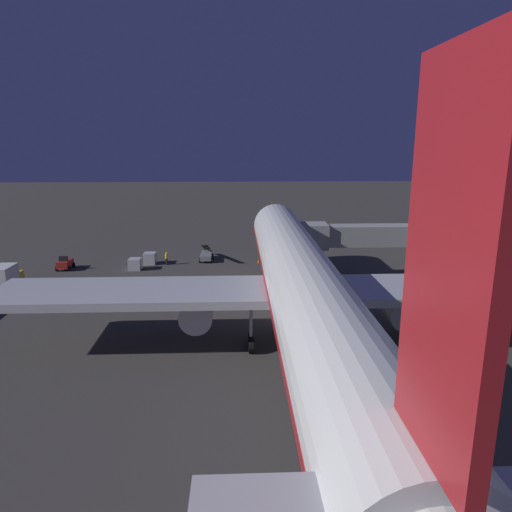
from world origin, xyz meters
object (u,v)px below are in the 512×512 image
Objects in this scene: baggage_container_near_belt at (150,258)px; apron_floodlight_mast at (450,184)px; belt_loader at (206,255)px; traffic_cone_nose_port at (289,261)px; ground_crew_by_belt_loader at (167,258)px; traffic_cone_nose_starboard at (259,261)px; ops_van at (7,281)px; airliner_at_gate at (304,288)px; baggage_container_mid_row at (135,264)px; pushback_tug at (65,264)px; jet_bridge at (387,235)px.

apron_floodlight_mast is at bearing -178.27° from baggage_container_near_belt.
traffic_cone_nose_port is at bearing 170.96° from belt_loader.
ground_crew_by_belt_loader is 13.12m from traffic_cone_nose_starboard.
traffic_cone_nose_starboard is (-28.83, -14.18, -1.61)m from ops_van.
airliner_at_gate is 40.84m from apron_floodlight_mast.
baggage_container_mid_row is (1.48, 3.03, -0.03)m from baggage_container_near_belt.
pushback_tug is at bearing 5.01° from traffic_cone_nose_starboard.
jet_bridge is 13.30× the size of ground_crew_by_belt_loader.
apron_floodlight_mast is 36.79m from belt_loader.
pushback_tug reaches higher than ground_crew_by_belt_loader.
apron_floodlight_mast is 44.48m from baggage_container_near_belt.
apron_floodlight_mast is 29.76m from traffic_cone_nose_starboard.
baggage_container_near_belt is 3.37m from baggage_container_mid_row.
jet_bridge is at bearing 162.75° from baggage_container_near_belt.
jet_bridge reaches higher than ground_crew_by_belt_loader.
belt_loader is 3.95× the size of baggage_container_near_belt.
airliner_at_gate is 35.30× the size of baggage_container_near_belt.
ops_van is 19.56m from baggage_container_near_belt.
airliner_at_gate is 2.53× the size of jet_bridge.
ground_crew_by_belt_loader is at bearing 165.34° from baggage_container_near_belt.
traffic_cone_nose_starboard is at bearing -85.80° from airliner_at_gate.
belt_loader is 3.76× the size of ground_crew_by_belt_loader.
traffic_cone_nose_port is at bearing -94.20° from airliner_at_gate.
airliner_at_gate reaches higher than apron_floodlight_mast.
jet_bridge is at bearing 148.46° from traffic_cone_nose_starboard.
ops_van is 2.57× the size of baggage_container_near_belt.
ground_crew_by_belt_loader is (40.79, 1.95, -10.02)m from apron_floodlight_mast.
traffic_cone_nose_starboard is at bearing 0.00° from traffic_cone_nose_port.
ops_van is 16.37m from baggage_container_mid_row.
jet_bridge reaches higher than belt_loader.
baggage_container_mid_row is (32.48, -6.60, -5.04)m from jet_bridge.
jet_bridge is at bearing 139.36° from traffic_cone_nose_port.
ground_crew_by_belt_loader is 3.41× the size of traffic_cone_nose_port.
ops_van is at bearing -27.00° from airliner_at_gate.
baggage_container_near_belt is 1.04× the size of baggage_container_mid_row.
jet_bridge is 26.20m from belt_loader.
jet_bridge is at bearing 162.53° from ground_crew_by_belt_loader.
airliner_at_gate is 8.94× the size of belt_loader.
pushback_tug reaches higher than traffic_cone_nose_port.
pushback_tug is at bearing -9.62° from jet_bridge.
traffic_cone_nose_port is at bearing -156.88° from ops_van.
airliner_at_gate is at bearing 50.96° from apron_floodlight_mast.
baggage_container_mid_row is (44.74, 4.33, -10.28)m from apron_floodlight_mast.
belt_loader is at bearing -72.87° from airliner_at_gate.
apron_floodlight_mast is 34.91× the size of traffic_cone_nose_starboard.
belt_loader is 7.89m from traffic_cone_nose_starboard.
baggage_container_near_belt is (-13.26, -14.33, -1.07)m from ops_van.
ops_van reaches higher than traffic_cone_nose_starboard.
jet_bridge is at bearing 41.70° from apron_floodlight_mast.
pushback_tug reaches higher than baggage_container_mid_row.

